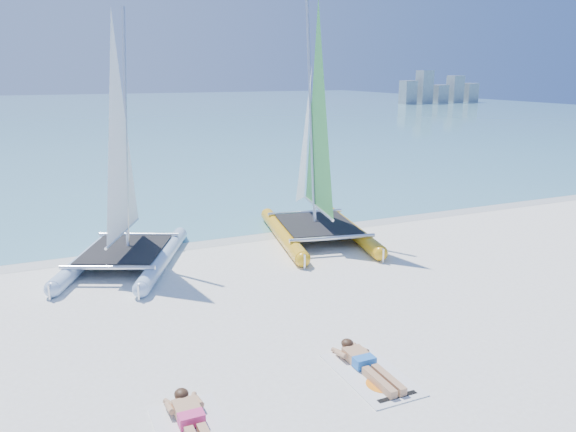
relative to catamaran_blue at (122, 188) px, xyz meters
name	(u,v)px	position (x,y,z in m)	size (l,w,h in m)	color
ground	(280,309)	(2.54, -4.37, -2.03)	(140.00, 140.00, 0.00)	white
sea	(73,113)	(2.54, 58.63, -2.02)	(140.00, 115.00, 0.01)	#71AABD
wet_sand_strip	(208,240)	(2.54, 1.13, -2.02)	(140.00, 1.40, 0.01)	silver
distant_skyline	(438,91)	(56.24, 57.63, -0.09)	(14.00, 2.00, 5.00)	#949AA3
catamaran_blue	(122,188)	(0.00, 0.00, 0.00)	(4.25, 5.51, 6.79)	#ADC2E3
catamaran_yellow	(313,160)	(5.74, 0.51, 0.28)	(3.55, 5.91, 7.33)	gold
sunbather_a	(192,421)	(-0.25, -7.67, -1.91)	(0.37, 1.73, 0.26)	tan
towel_b	(371,374)	(2.87, -7.47, -2.02)	(1.00, 1.85, 0.02)	white
sunbather_b	(365,363)	(2.87, -7.28, -1.91)	(0.37, 1.73, 0.26)	tan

